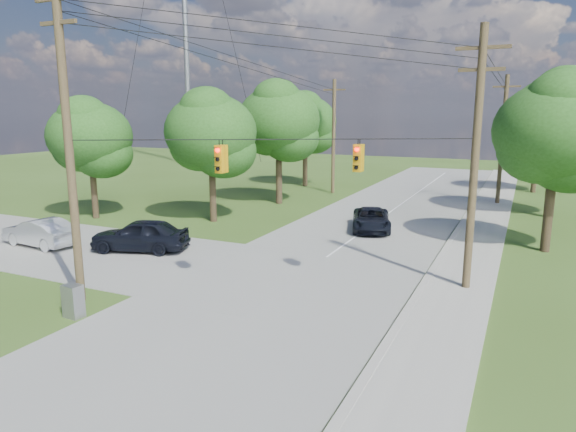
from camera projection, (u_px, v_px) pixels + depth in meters
The scene contains 20 objects.
ground at pixel (171, 324), 17.81m from camera, with size 140.00×140.00×0.00m, color #344D19.
main_road at pixel (284, 288), 21.42m from camera, with size 10.00×100.00×0.03m, color gray.
sidewalk_east at pixel (450, 313), 18.64m from camera, with size 2.60×100.00×0.12m, color #A1A097.
pole_sw at pixel (68, 139), 18.83m from camera, with size 2.00×0.32×12.00m.
pole_ne at pixel (475, 157), 20.15m from camera, with size 2.00×0.32×10.50m.
pole_north_e at pixel (502, 139), 39.75m from camera, with size 2.00×0.32×10.00m.
pole_north_w at pixel (334, 136), 45.50m from camera, with size 2.00×0.32×10.00m.
power_lines at pixel (331, 72), 25.62m from camera, with size 13.93×29.62×4.93m.
traffic_signals at pixel (291, 158), 19.59m from camera, with size 4.91×3.27×1.05m.
tree_w_near at pixel (211, 132), 33.26m from camera, with size 6.00×6.00×8.40m.
tree_w_mid at pixel (279, 120), 39.82m from camera, with size 6.40×6.40×9.22m.
tree_w_far at pixel (305, 122), 49.60m from camera, with size 6.00×6.00×8.73m.
tree_e_near at pixel (557, 131), 25.81m from camera, with size 6.20×6.20×8.81m.
tree_e_mid at pixel (560, 116), 34.36m from camera, with size 6.60×6.60×9.64m.
tree_e_far at pixel (539, 127), 45.63m from camera, with size 5.80×5.80×8.32m.
tree_cross_n at pixel (90, 136), 34.42m from camera, with size 5.60×5.60×7.91m.
car_cross_dark at pixel (140, 235), 26.86m from camera, with size 2.02×5.03×1.71m, color black.
car_cross_silver at pixel (40, 232), 27.88m from camera, with size 1.61×4.62×1.52m, color silver.
car_main_north at pixel (371, 219), 31.66m from camera, with size 2.24×4.85×1.35m, color black.
control_cabinet at pixel (73, 301), 18.28m from camera, with size 0.67×0.48×1.20m, color gray.
Camera 1 is at (10.75, -13.42, 7.23)m, focal length 32.00 mm.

